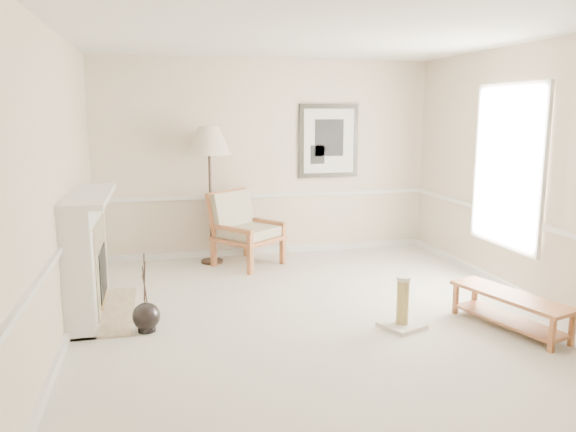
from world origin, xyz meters
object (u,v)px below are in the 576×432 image
(bench, at_px, (510,306))
(floor_lamp, at_px, (209,144))
(scratching_post, at_px, (402,312))
(floor_vase, at_px, (146,317))
(armchair, at_px, (242,225))

(bench, bearing_deg, floor_lamp, 129.68)
(floor_lamp, relative_size, scratching_post, 3.66)
(floor_vase, distance_m, scratching_post, 2.54)
(bench, bearing_deg, armchair, 126.31)
(armchair, distance_m, bench, 3.78)
(scratching_post, bearing_deg, armchair, 113.37)
(floor_lamp, xyz_separation_m, bench, (2.65, -3.19, -1.45))
(floor_vase, xyz_separation_m, floor_lamp, (0.88, 2.44, 1.54))
(floor_vase, distance_m, armchair, 2.66)
(floor_vase, bearing_deg, bench, -11.98)
(armchair, relative_size, floor_lamp, 0.59)
(floor_vase, relative_size, armchair, 0.70)
(armchair, xyz_separation_m, scratching_post, (1.20, -2.77, -0.39))
(floor_vase, relative_size, bench, 0.61)
(floor_lamp, bearing_deg, bench, -50.32)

